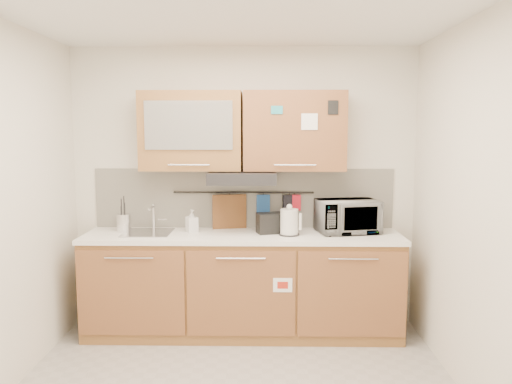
{
  "coord_description": "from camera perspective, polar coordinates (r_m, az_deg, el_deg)",
  "views": [
    {
      "loc": [
        0.2,
        -3.17,
        1.84
      ],
      "look_at": [
        0.12,
        1.05,
        1.31
      ],
      "focal_mm": 35.0,
      "sensor_mm": 36.0,
      "label": 1
    }
  ],
  "objects": [
    {
      "name": "range_hood",
      "position": [
        4.44,
        -1.55,
        1.68
      ],
      "size": [
        0.6,
        0.46,
        0.1
      ],
      "primitive_type": "cube",
      "color": "black",
      "rests_on": "upper_cabinets"
    },
    {
      "name": "wall_back",
      "position": [
        4.7,
        -1.41,
        0.51
      ],
      "size": [
        3.2,
        0.0,
        3.2
      ],
      "primitive_type": "plane",
      "rotation": [
        1.57,
        0.0,
        0.0
      ],
      "color": "silver",
      "rests_on": "ground"
    },
    {
      "name": "utensil_crock",
      "position": [
        4.7,
        -14.86,
        -3.39
      ],
      "size": [
        0.13,
        0.13,
        0.32
      ],
      "rotation": [
        0.0,
        0.0,
        0.03
      ],
      "color": "silver",
      "rests_on": "countertop"
    },
    {
      "name": "base_cabinet",
      "position": [
        4.6,
        -1.54,
        -11.09
      ],
      "size": [
        2.8,
        0.64,
        0.88
      ],
      "color": "#956135",
      "rests_on": "floor"
    },
    {
      "name": "toaster",
      "position": [
        4.48,
        1.69,
        -3.54
      ],
      "size": [
        0.27,
        0.21,
        0.18
      ],
      "rotation": [
        0.0,
        0.0,
        0.28
      ],
      "color": "black",
      "rests_on": "countertop"
    },
    {
      "name": "cutting_board",
      "position": [
        4.68,
        -3.05,
        -2.7
      ],
      "size": [
        0.32,
        0.09,
        0.39
      ],
      "primitive_type": "cube",
      "rotation": [
        0.0,
        0.0,
        0.21
      ],
      "color": "brown",
      "rests_on": "utensil_rail"
    },
    {
      "name": "ceiling",
      "position": [
        3.27,
        -2.66,
        20.57
      ],
      "size": [
        3.2,
        3.2,
        0.0
      ],
      "primitive_type": "plane",
      "rotation": [
        3.14,
        0.0,
        0.0
      ],
      "color": "white",
      "rests_on": "wall_back"
    },
    {
      "name": "kettle",
      "position": [
        4.39,
        3.84,
        -3.53
      ],
      "size": [
        0.21,
        0.19,
        0.28
      ],
      "rotation": [
        0.0,
        0.0,
        -0.23
      ],
      "color": "silver",
      "rests_on": "countertop"
    },
    {
      "name": "microwave",
      "position": [
        4.57,
        10.41,
        -2.75
      ],
      "size": [
        0.59,
        0.46,
        0.29
      ],
      "primitive_type": "imported",
      "rotation": [
        0.0,
        0.0,
        0.2
      ],
      "color": "#999999",
      "rests_on": "countertop"
    },
    {
      "name": "soap_bottle",
      "position": [
        4.56,
        -7.34,
        -3.29
      ],
      "size": [
        0.13,
        0.13,
        0.2
      ],
      "primitive_type": "imported",
      "rotation": [
        0.0,
        0.0,
        0.52
      ],
      "color": "#999999",
      "rests_on": "countertop"
    },
    {
      "name": "wall_right",
      "position": [
        3.51,
        24.58,
        -2.39
      ],
      "size": [
        0.0,
        3.0,
        3.0
      ],
      "primitive_type": "plane",
      "rotation": [
        1.57,
        0.0,
        -1.57
      ],
      "color": "silver",
      "rests_on": "ground"
    },
    {
      "name": "countertop",
      "position": [
        4.46,
        -1.56,
        -5.05
      ],
      "size": [
        2.82,
        0.62,
        0.04
      ],
      "primitive_type": "cube",
      "color": "white",
      "rests_on": "base_cabinet"
    },
    {
      "name": "utensil_rail",
      "position": [
        4.66,
        -1.43,
        -0.05
      ],
      "size": [
        1.3,
        0.02,
        0.02
      ],
      "primitive_type": "cylinder",
      "rotation": [
        0.0,
        1.57,
        0.0
      ],
      "color": "black",
      "rests_on": "backsplash"
    },
    {
      "name": "upper_cabinets",
      "position": [
        4.5,
        -1.59,
        6.98
      ],
      "size": [
        1.82,
        0.37,
        0.7
      ],
      "color": "#956135",
      "rests_on": "wall_back"
    },
    {
      "name": "sink",
      "position": [
        4.59,
        -12.22,
        -4.56
      ],
      "size": [
        0.42,
        0.4,
        0.26
      ],
      "color": "silver",
      "rests_on": "countertop"
    },
    {
      "name": "dark_pouch",
      "position": [
        4.66,
        3.87,
        -1.59
      ],
      "size": [
        0.14,
        0.08,
        0.21
      ],
      "primitive_type": "cube",
      "rotation": [
        0.0,
        0.0,
        0.38
      ],
      "color": "black",
      "rests_on": "utensil_rail"
    },
    {
      "name": "backsplash",
      "position": [
        4.71,
        -1.41,
        -0.72
      ],
      "size": [
        2.8,
        0.02,
        0.56
      ],
      "primitive_type": "cube",
      "color": "silver",
      "rests_on": "countertop"
    },
    {
      "name": "pot_holder",
      "position": [
        4.66,
        4.4,
        -1.23
      ],
      "size": [
        0.12,
        0.03,
        0.15
      ],
      "primitive_type": "cube",
      "rotation": [
        0.0,
        0.0,
        0.08
      ],
      "color": "red",
      "rests_on": "utensil_rail"
    },
    {
      "name": "oven_mitt",
      "position": [
        4.66,
        0.82,
        -1.56
      ],
      "size": [
        0.13,
        0.05,
        0.2
      ],
      "primitive_type": "cube",
      "rotation": [
        0.0,
        0.0,
        0.17
      ],
      "color": "#204C94",
      "rests_on": "utensil_rail"
    }
  ]
}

